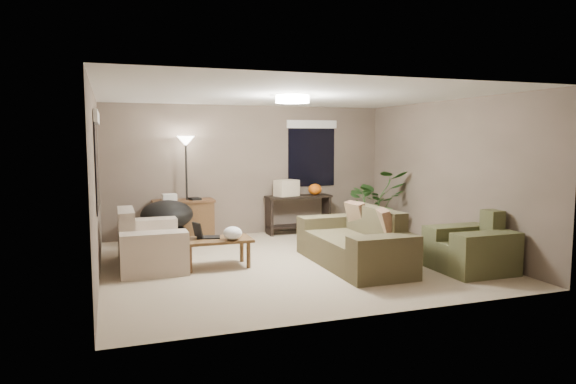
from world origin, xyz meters
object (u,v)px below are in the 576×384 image
object	(u,v)px
desk	(184,220)
console_table	(298,211)
papasan_chair	(167,219)
coffee_table	(217,243)
armchair	(471,250)
houseplant	(375,210)
loveseat	(149,246)
floor_lamp	(186,153)
main_sofa	(355,245)
cat_scratching_post	(398,227)

from	to	relation	value
desk	console_table	size ratio (longest dim) A/B	0.85
papasan_chair	console_table	bearing A→B (deg)	8.00
console_table	coffee_table	bearing A→B (deg)	-133.97
papasan_chair	armchair	bearing A→B (deg)	-39.16
console_table	houseplant	bearing A→B (deg)	-30.61
loveseat	floor_lamp	size ratio (longest dim) A/B	0.84
floor_lamp	houseplant	distance (m)	3.70
coffee_table	armchair	bearing A→B (deg)	-22.44
coffee_table	floor_lamp	bearing A→B (deg)	93.26
papasan_chair	loveseat	bearing A→B (deg)	-107.19
desk	console_table	world-z (taller)	same
loveseat	coffee_table	xyz separation A→B (m)	(0.93, -0.43, 0.06)
main_sofa	papasan_chair	bearing A→B (deg)	137.06
loveseat	floor_lamp	xyz separation A→B (m)	(0.81, 1.68, 1.30)
coffee_table	console_table	distance (m)	2.96
desk	floor_lamp	xyz separation A→B (m)	(0.06, -0.02, 1.22)
coffee_table	loveseat	bearing A→B (deg)	155.07
main_sofa	cat_scratching_post	world-z (taller)	main_sofa
main_sofa	houseplant	xyz separation A→B (m)	(1.37, 1.91, 0.20)
coffee_table	console_table	size ratio (longest dim) A/B	0.77
loveseat	floor_lamp	distance (m)	2.28
console_table	papasan_chair	size ratio (longest dim) A/B	1.13
floor_lamp	houseplant	world-z (taller)	floor_lamp
armchair	houseplant	world-z (taller)	houseplant
desk	loveseat	bearing A→B (deg)	-113.78
houseplant	armchair	bearing A→B (deg)	-89.53
main_sofa	coffee_table	xyz separation A→B (m)	(-1.96, 0.54, 0.06)
console_table	cat_scratching_post	distance (m)	1.94
main_sofa	papasan_chair	world-z (taller)	main_sofa
console_table	houseplant	world-z (taller)	houseplant
console_table	cat_scratching_post	bearing A→B (deg)	-36.92
loveseat	houseplant	distance (m)	4.37
main_sofa	coffee_table	size ratio (longest dim) A/B	2.20
loveseat	armchair	world-z (taller)	same
desk	armchair	bearing A→B (deg)	-44.86
desk	floor_lamp	world-z (taller)	floor_lamp
cat_scratching_post	main_sofa	bearing A→B (deg)	-137.33
console_table	desk	bearing A→B (deg)	179.90
cat_scratching_post	papasan_chair	bearing A→B (deg)	169.03
main_sofa	coffee_table	distance (m)	2.04
papasan_chair	houseplant	bearing A→B (deg)	-5.86
loveseat	desk	xyz separation A→B (m)	(0.75, 1.70, 0.08)
armchair	papasan_chair	bearing A→B (deg)	140.84
floor_lamp	main_sofa	bearing A→B (deg)	-51.88
floor_lamp	coffee_table	bearing A→B (deg)	-86.74
main_sofa	console_table	xyz separation A→B (m)	(0.09, 2.67, 0.14)
desk	papasan_chair	world-z (taller)	papasan_chair
main_sofa	armchair	bearing A→B (deg)	-31.32
papasan_chair	houseplant	world-z (taller)	houseplant
console_table	floor_lamp	distance (m)	2.47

